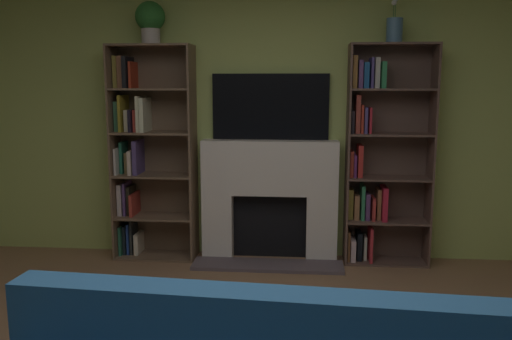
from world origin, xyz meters
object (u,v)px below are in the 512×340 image
at_px(potted_plant, 150,20).
at_px(bookshelf_left, 146,152).
at_px(fireplace, 270,197).
at_px(bookshelf_right, 378,158).
at_px(tv, 271,107).
at_px(vase_with_flowers, 394,29).

bearing_deg(potted_plant, bookshelf_left, 161.37).
xyz_separation_m(fireplace, bookshelf_left, (-1.14, -0.01, 0.40)).
bearing_deg(bookshelf_left, bookshelf_right, 0.45).
height_order(tv, bookshelf_left, bookshelf_left).
height_order(tv, vase_with_flowers, vase_with_flowers).
height_order(bookshelf_left, potted_plant, potted_plant).
relative_size(tv, bookshelf_left, 0.54).
xyz_separation_m(fireplace, vase_with_flowers, (1.05, -0.04, 1.48)).
relative_size(fireplace, vase_with_flowers, 3.39).
bearing_deg(fireplace, potted_plant, -177.97).
distance_m(tv, potted_plant, 1.30).
height_order(fireplace, bookshelf_left, bookshelf_left).
distance_m(fireplace, potted_plant, 1.89).
distance_m(tv, bookshelf_left, 1.22).
distance_m(bookshelf_left, potted_plant, 1.17).
bearing_deg(bookshelf_right, potted_plant, -178.68).
distance_m(fireplace, tv, 0.82).
bearing_deg(fireplace, tv, 90.00).
xyz_separation_m(bookshelf_right, potted_plant, (-2.02, -0.05, 1.20)).
height_order(fireplace, vase_with_flowers, vase_with_flowers).
relative_size(fireplace, bookshelf_right, 0.69).
bearing_deg(potted_plant, bookshelf_right, 1.32).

